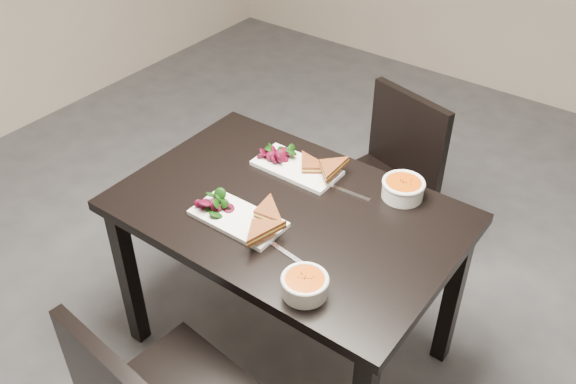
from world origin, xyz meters
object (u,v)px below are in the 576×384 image
at_px(table, 288,229).
at_px(plate_far, 297,168).
at_px(soup_bowl_near, 305,284).
at_px(soup_bowl_far, 403,188).
at_px(plate_near, 238,219).
at_px(chair_far, 387,174).

height_order(table, plate_far, plate_far).
bearing_deg(plate_far, soup_bowl_near, -51.94).
bearing_deg(soup_bowl_near, plate_far, 128.06).
bearing_deg(soup_bowl_far, soup_bowl_near, -90.78).
bearing_deg(soup_bowl_far, plate_near, -130.38).
bearing_deg(soup_bowl_near, plate_near, 159.81).
distance_m(chair_far, soup_bowl_far, 0.59).
distance_m(soup_bowl_near, soup_bowl_far, 0.60).
xyz_separation_m(chair_far, plate_far, (-0.13, -0.52, 0.27)).
relative_size(plate_near, plate_far, 0.99).
relative_size(chair_far, soup_bowl_near, 5.86).
bearing_deg(soup_bowl_far, chair_far, 122.62).
distance_m(chair_far, soup_bowl_near, 1.10).
bearing_deg(soup_bowl_near, chair_far, 104.54).
bearing_deg(soup_bowl_near, soup_bowl_far, 89.22).
distance_m(table, soup_bowl_far, 0.44).
height_order(chair_far, soup_bowl_far, chair_far).
height_order(soup_bowl_near, soup_bowl_far, soup_bowl_far).
height_order(table, soup_bowl_far, soup_bowl_far).
distance_m(table, soup_bowl_near, 0.43).
bearing_deg(chair_far, table, -76.52).
distance_m(table, plate_far, 0.26).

